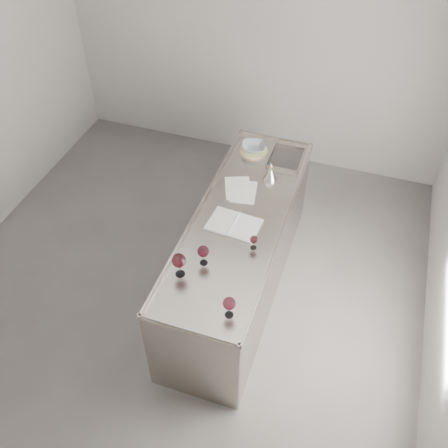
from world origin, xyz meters
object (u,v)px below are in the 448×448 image
(counter, at_px, (239,254))
(ceramic_bowl, at_px, (254,147))
(wine_glass_left, at_px, (179,261))
(wine_glass_right, at_px, (229,304))
(wine_funnel, at_px, (270,175))
(wine_glass_small, at_px, (254,240))
(wine_glass_middle, at_px, (203,252))
(notebook, at_px, (234,224))

(counter, distance_m, ceramic_bowl, 1.08)
(counter, bearing_deg, ceramic_bowl, 99.48)
(wine_glass_left, height_order, wine_glass_right, wine_glass_left)
(ceramic_bowl, bearing_deg, wine_funnel, -54.53)
(wine_glass_right, height_order, wine_glass_small, wine_glass_right)
(wine_glass_left, distance_m, wine_glass_small, 0.63)
(wine_glass_middle, distance_m, ceramic_bowl, 1.51)
(wine_glass_middle, distance_m, wine_glass_small, 0.42)
(wine_glass_small, bearing_deg, counter, 124.16)
(wine_glass_right, xyz_separation_m, wine_glass_small, (-0.02, 0.67, -0.04))
(counter, xyz_separation_m, wine_glass_left, (-0.25, -0.74, 0.62))
(wine_glass_middle, distance_m, notebook, 0.49)
(counter, bearing_deg, wine_glass_right, -77.15)
(wine_glass_left, height_order, ceramic_bowl, wine_glass_left)
(ceramic_bowl, bearing_deg, wine_glass_small, -73.75)
(counter, relative_size, wine_glass_middle, 13.73)
(wine_glass_left, height_order, wine_funnel, wine_glass_left)
(counter, bearing_deg, wine_funnel, 78.90)
(ceramic_bowl, bearing_deg, notebook, -82.73)
(wine_glass_middle, bearing_deg, wine_funnel, 78.71)
(wine_glass_right, relative_size, notebook, 0.41)
(notebook, relative_size, wine_funnel, 2.28)
(wine_glass_middle, relative_size, ceramic_bowl, 0.77)
(counter, xyz_separation_m, notebook, (-0.02, -0.10, 0.47))
(wine_glass_small, relative_size, notebook, 0.29)
(wine_glass_right, bearing_deg, wine_glass_left, 153.42)
(wine_glass_left, relative_size, wine_glass_right, 1.17)
(wine_glass_middle, bearing_deg, notebook, 78.85)
(wine_glass_right, bearing_deg, wine_funnel, 94.17)
(counter, relative_size, wine_glass_small, 19.00)
(wine_glass_middle, bearing_deg, wine_glass_right, -49.57)
(wine_glass_small, height_order, ceramic_bowl, wine_glass_small)
(ceramic_bowl, bearing_deg, counter, -80.52)
(wine_glass_small, bearing_deg, wine_glass_middle, -139.39)
(wine_funnel, bearing_deg, ceramic_bowl, 125.47)
(wine_glass_left, xyz_separation_m, wine_glass_right, (0.47, -0.23, -0.02))
(wine_glass_small, bearing_deg, ceramic_bowl, 106.25)
(notebook, bearing_deg, ceramic_bowl, 101.83)
(counter, xyz_separation_m, wine_glass_small, (0.20, -0.30, 0.56))
(wine_glass_right, height_order, ceramic_bowl, wine_glass_right)
(wine_glass_small, xyz_separation_m, notebook, (-0.23, 0.20, -0.08))
(wine_glass_middle, bearing_deg, ceramic_bowl, 91.49)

